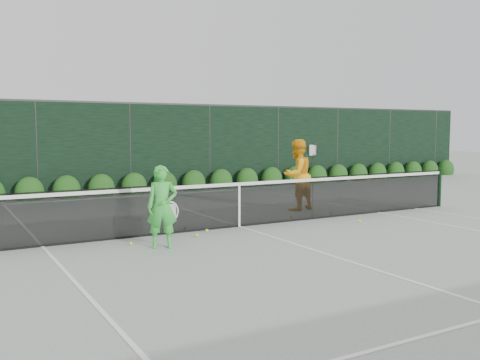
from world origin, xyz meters
TOP-DOWN VIEW (x-y plane):
  - ground at (0.00, 0.00)m, footprint 80.00×80.00m
  - tennis_net at (-0.02, 0.00)m, footprint 12.90×0.10m
  - player_woman at (-2.23, -1.13)m, footprint 0.67×0.52m
  - player_man at (2.55, 1.39)m, footprint 1.04×0.88m
  - court_lines at (0.00, 0.00)m, footprint 11.03×23.83m
  - windscreen_fence at (0.00, -2.71)m, footprint 32.00×21.07m
  - hedge_row at (-0.00, 7.15)m, footprint 31.66×0.65m
  - tennis_balls at (0.17, -0.17)m, footprint 5.64×1.43m

SIDE VIEW (x-z plane):
  - ground at x=0.00m, z-range 0.00..0.00m
  - court_lines at x=0.00m, z-range 0.00..0.01m
  - tennis_balls at x=0.17m, z-range 0.00..0.07m
  - hedge_row at x=0.00m, z-range -0.23..0.70m
  - tennis_net at x=-0.02m, z-range 0.00..1.07m
  - player_woman at x=-2.23m, z-range 0.00..1.49m
  - player_man at x=2.55m, z-range 0.00..1.88m
  - windscreen_fence at x=0.00m, z-range -0.02..3.04m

